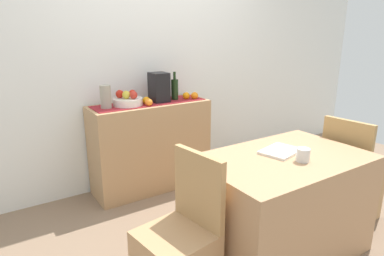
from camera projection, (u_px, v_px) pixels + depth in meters
The scene contains 20 objects.
ground_plane at pixel (218, 223), 2.88m from camera, with size 6.40×6.40×0.02m, color #846A54.
room_wall_rear at pixel (151, 53), 3.45m from camera, with size 6.40×0.06×2.70m, color white.
sideboard_console at pixel (151, 146), 3.41m from camera, with size 1.18×0.42×0.89m, color tan.
table_runner at pixel (150, 103), 3.28m from camera, with size 1.11×0.32×0.01m, color maroon.
fruit_bowl at pixel (128, 102), 3.16m from camera, with size 0.27×0.27×0.07m, color silver.
apple_center at pixel (126, 95), 3.11m from camera, with size 0.07×0.07×0.07m, color gold.
apple_upper at pixel (132, 93), 3.22m from camera, with size 0.07×0.07×0.07m, color red.
apple_rear at pixel (120, 94), 3.15m from camera, with size 0.08×0.08×0.08m, color red.
apple_right at pixel (134, 95), 3.11m from camera, with size 0.07×0.07×0.07m, color red.
wine_bottle at pixel (175, 89), 3.40m from camera, with size 0.07×0.07×0.29m.
coffee_maker at pixel (159, 87), 3.30m from camera, with size 0.16×0.18×0.29m, color black.
ceramic_vase at pixel (106, 97), 3.03m from camera, with size 0.10×0.10×0.21m, color #9F9987.
orange_loose_mid at pixel (146, 101), 3.22m from camera, with size 0.07×0.07×0.07m, color orange.
orange_loose_end at pixel (186, 96), 3.46m from camera, with size 0.07×0.07×0.07m, color orange.
orange_loose_far at pixel (195, 96), 3.46m from camera, with size 0.07×0.07×0.07m, color orange.
orange_loose_near_bowl at pixel (149, 102), 3.15m from camera, with size 0.07×0.07×0.07m, color orange.
dining_table at pixel (280, 205), 2.42m from camera, with size 1.18×0.76×0.74m, color tan.
open_book at pixel (280, 151), 2.39m from camera, with size 0.28×0.21×0.02m, color white.
coffee_cup at pixel (303, 155), 2.22m from camera, with size 0.09×0.09×0.09m, color silver.
chair_by_corner at pixel (349, 189), 2.89m from camera, with size 0.44×0.44×0.90m.
Camera 1 is at (-1.57, -2.01, 1.57)m, focal length 31.60 mm.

